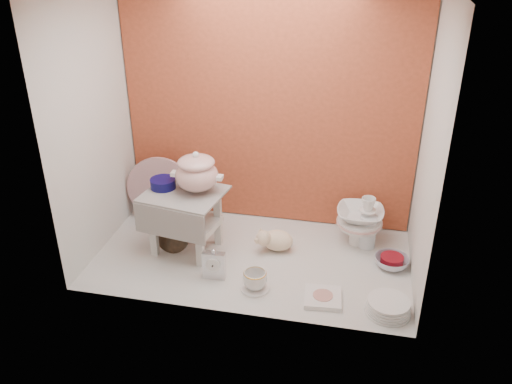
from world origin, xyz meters
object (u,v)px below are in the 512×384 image
(dinner_plate_stack, at_px, (388,307))
(crystal_bowl, at_px, (392,262))
(blue_white_vase, at_px, (159,198))
(gold_rim_teacup, at_px, (255,280))
(soup_tureen, at_px, (197,172))
(floral_platter, at_px, (160,189))
(step_stool, at_px, (186,221))
(plush_pig, at_px, (278,240))
(mantel_clock, at_px, (214,264))
(porcelain_tower, at_px, (360,220))

(dinner_plate_stack, relative_size, crystal_bowl, 1.18)
(blue_white_vase, distance_m, gold_rim_teacup, 1.03)
(soup_tureen, distance_m, crystal_bowl, 1.21)
(floral_platter, height_order, crystal_bowl, floral_platter)
(crystal_bowl, bearing_deg, step_stool, -176.95)
(crystal_bowl, bearing_deg, plush_pig, 177.14)
(step_stool, height_order, gold_rim_teacup, step_stool)
(plush_pig, relative_size, gold_rim_teacup, 1.83)
(blue_white_vase, distance_m, plush_pig, 0.88)
(blue_white_vase, relative_size, gold_rim_teacup, 1.90)
(floral_platter, xyz_separation_m, crystal_bowl, (1.47, -0.26, -0.18))
(blue_white_vase, height_order, plush_pig, blue_white_vase)
(floral_platter, relative_size, crystal_bowl, 2.20)
(dinner_plate_stack, bearing_deg, mantel_clock, 173.66)
(step_stool, relative_size, floral_platter, 1.02)
(step_stool, xyz_separation_m, soup_tureen, (0.07, 0.04, 0.31))
(plush_pig, relative_size, crystal_bowl, 1.21)
(plush_pig, xyz_separation_m, porcelain_tower, (0.46, 0.18, 0.09))
(blue_white_vase, bearing_deg, dinner_plate_stack, -25.71)
(plush_pig, height_order, porcelain_tower, porcelain_tower)
(mantel_clock, bearing_deg, porcelain_tower, 32.06)
(floral_platter, distance_m, crystal_bowl, 1.50)
(dinner_plate_stack, bearing_deg, blue_white_vase, 154.29)
(mantel_clock, height_order, porcelain_tower, porcelain_tower)
(floral_platter, distance_m, plush_pig, 0.85)
(floral_platter, xyz_separation_m, dinner_plate_stack, (1.45, -0.68, -0.18))
(mantel_clock, distance_m, porcelain_tower, 0.92)
(crystal_bowl, bearing_deg, dinner_plate_stack, -93.12)
(floral_platter, bearing_deg, porcelain_tower, -2.18)
(gold_rim_teacup, bearing_deg, plush_pig, 82.62)
(porcelain_tower, bearing_deg, soup_tureen, -165.49)
(plush_pig, bearing_deg, porcelain_tower, 14.46)
(soup_tureen, relative_size, blue_white_vase, 1.17)
(step_stool, xyz_separation_m, gold_rim_teacup, (0.48, -0.30, -0.13))
(dinner_plate_stack, height_order, crystal_bowl, dinner_plate_stack)
(soup_tureen, distance_m, gold_rim_teacup, 0.69)
(plush_pig, bearing_deg, gold_rim_teacup, -104.16)
(mantel_clock, relative_size, gold_rim_teacup, 1.42)
(mantel_clock, height_order, crystal_bowl, mantel_clock)
(step_stool, relative_size, crystal_bowl, 2.24)
(mantel_clock, bearing_deg, gold_rim_teacup, -15.50)
(dinner_plate_stack, bearing_deg, floral_platter, 154.99)
(step_stool, distance_m, gold_rim_teacup, 0.58)
(mantel_clock, height_order, gold_rim_teacup, mantel_clock)
(dinner_plate_stack, bearing_deg, gold_rim_teacup, 175.95)
(porcelain_tower, bearing_deg, step_stool, -164.40)
(floral_platter, distance_m, dinner_plate_stack, 1.61)
(dinner_plate_stack, distance_m, crystal_bowl, 0.41)
(mantel_clock, relative_size, porcelain_tower, 0.57)
(step_stool, relative_size, blue_white_vase, 1.78)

